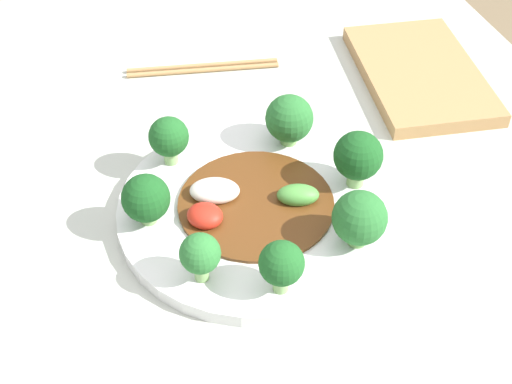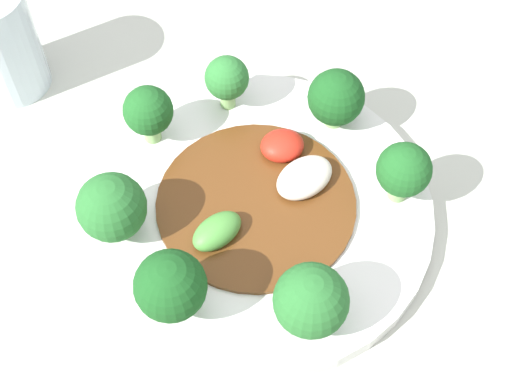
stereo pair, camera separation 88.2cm
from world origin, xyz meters
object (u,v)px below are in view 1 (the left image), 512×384
at_px(broccoli_south, 146,199).
at_px(broccoli_northwest, 289,119).
at_px(chopsticks, 203,68).
at_px(broccoli_southwest, 169,138).
at_px(broccoli_east, 282,264).
at_px(broccoli_southeast, 200,255).
at_px(broccoli_north, 358,157).
at_px(broccoli_northeast, 360,218).
at_px(cutting_board, 420,74).
at_px(plate, 256,210).
at_px(stirfry_center, 246,201).

bearing_deg(broccoli_south, broccoli_northwest, 113.49).
bearing_deg(broccoli_south, chopsticks, 155.45).
relative_size(broccoli_southwest, broccoli_south, 1.03).
xyz_separation_m(broccoli_east, broccoli_southeast, (-0.04, -0.07, -0.00)).
bearing_deg(chopsticks, broccoli_north, 19.22).
xyz_separation_m(broccoli_southwest, chopsticks, (-0.21, 0.09, -0.05)).
bearing_deg(broccoli_northeast, broccoli_southwest, -139.12).
distance_m(broccoli_southwest, broccoli_southeast, 0.19).
distance_m(broccoli_southeast, chopsticks, 0.41).
bearing_deg(cutting_board, chopsticks, -111.75).
height_order(broccoli_southwest, broccoli_southeast, broccoli_southwest).
distance_m(broccoli_southwest, broccoli_northeast, 0.25).
xyz_separation_m(broccoli_north, broccoli_northeast, (0.09, -0.03, -0.01)).
height_order(broccoli_north, broccoli_southeast, broccoli_north).
distance_m(plate, broccoli_north, 0.13).
distance_m(broccoli_southeast, stirfry_center, 0.12).
bearing_deg(stirfry_center, broccoli_northwest, 138.33).
relative_size(broccoli_north, stirfry_center, 0.40).
bearing_deg(broccoli_east, broccoli_northeast, 110.48).
relative_size(broccoli_east, broccoli_southeast, 1.06).
height_order(broccoli_southeast, chopsticks, broccoli_southeast).
height_order(broccoli_northwest, cutting_board, broccoli_northwest).
xyz_separation_m(plate, cutting_board, (-0.19, 0.31, 0.00)).
bearing_deg(broccoli_northeast, broccoli_northwest, -175.34).
bearing_deg(plate, stirfry_center, -102.68).
relative_size(broccoli_southeast, cutting_board, 0.22).
relative_size(broccoli_east, cutting_board, 0.23).
bearing_deg(cutting_board, broccoli_north, -43.51).
bearing_deg(broccoli_northeast, broccoli_north, 158.16).
bearing_deg(chopsticks, broccoli_northwest, 15.23).
bearing_deg(cutting_board, broccoli_southwest, -76.63).
xyz_separation_m(plate, broccoli_north, (0.00, 0.12, 0.05)).
bearing_deg(broccoli_southeast, plate, 135.50).
height_order(stirfry_center, cutting_board, stirfry_center).
height_order(broccoli_south, cutting_board, broccoli_south).
relative_size(plate, broccoli_northwest, 4.75).
distance_m(broccoli_south, broccoli_southeast, 0.11).
bearing_deg(broccoli_southeast, broccoli_northeast, 89.89).
bearing_deg(broccoli_southwest, stirfry_center, 33.47).
bearing_deg(broccoli_east, chopsticks, 176.54).
xyz_separation_m(broccoli_northwest, stirfry_center, (0.09, -0.08, -0.03)).
relative_size(plate, stirfry_center, 1.77).
distance_m(broccoli_northeast, broccoli_northwest, 0.18).
bearing_deg(broccoli_north, broccoli_northeast, -21.84).
distance_m(broccoli_north, chopsticks, 0.33).
xyz_separation_m(stirfry_center, cutting_board, (-0.19, 0.32, -0.01)).
relative_size(broccoli_northeast, broccoli_southeast, 1.13).
relative_size(broccoli_northeast, chopsticks, 0.30).
bearing_deg(broccoli_southwest, broccoli_northwest, 87.55).
relative_size(plate, cutting_board, 1.17).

